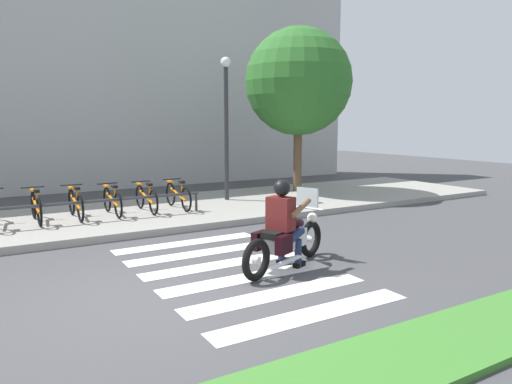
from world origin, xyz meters
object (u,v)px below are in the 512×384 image
Objects in this scene: bicycle_1 at (36,207)px; street_lamp at (226,116)px; bicycle_5 at (178,195)px; bike_rack at (100,202)px; bicycle_3 at (112,201)px; tree_near_rack at (298,82)px; bicycle_2 at (76,204)px; rider at (284,218)px; motorcycle at (286,240)px; bicycle_4 at (146,198)px.

street_lamp is (4.96, 0.64, 1.98)m from bicycle_1.
bike_rack is (-2.03, -0.55, 0.09)m from bicycle_5.
bicycle_3 is 0.31× the size of tree_near_rack.
bicycle_3 is at bearing -170.23° from tree_near_rack.
bicycle_2 is 1.01× the size of bicycle_3.
tree_near_rack is (4.64, 6.11, 2.70)m from rider.
rider is at bearing -74.66° from bicycle_3.
street_lamp reaches higher than motorcycle.
bike_rack is at bearing -166.10° from tree_near_rack.
rider is 5.11m from bicycle_4.
street_lamp is at bearing 71.81° from motorcycle.
motorcycle is at bearing -65.69° from bicycle_2.
bicycle_1 is at bearing -180.00° from bicycle_2.
bicycle_5 is (1.63, 0.00, 0.00)m from bicycle_3.
bicycle_2 is at bearing -179.99° from bicycle_5.
bicycle_1 is 0.99× the size of bicycle_5.
bicycle_5 is 2.69m from street_lamp.
street_lamp is (1.87, 5.68, 2.01)m from motorcycle.
rider reaches higher than bicycle_2.
motorcycle is at bearing -91.85° from bicycle_5.
motorcycle is 0.40× the size of tree_near_rack.
bicycle_5 is 2.11m from bike_rack.
bicycle_3 is 0.39× the size of street_lamp.
bicycle_4 is (0.81, 0.00, -0.00)m from bicycle_3.
bicycle_2 is at bearing 126.25° from bike_rack.
rider is 6.25m from street_lamp.
bicycle_3 is at bearing 105.34° from rider.
street_lamp is (2.52, 0.64, 1.99)m from bicycle_4.
bike_rack is at bearing 111.71° from rider.
bicycle_4 is 0.31× the size of tree_near_rack.
bicycle_4 is at bearing 97.35° from motorcycle.
tree_near_rack is (6.85, 1.04, 3.03)m from bicycle_2.
rider is at bearing -127.25° from tree_near_rack.
bicycle_1 reaches higher than bicycle_2.
motorcycle is 5.08m from bicycle_4.
bicycle_4 is (-0.65, 5.04, 0.03)m from motorcycle.
tree_near_rack is at bearing 8.63° from bicycle_2.
street_lamp is at bearing 7.35° from bicycle_1.
bicycle_4 is at bearing -168.75° from tree_near_rack.
bicycle_1 is (-3.09, 5.04, 0.04)m from motorcycle.
street_lamp is 0.78× the size of tree_near_rack.
bicycle_2 reaches higher than bike_rack.
motorcycle is 1.29× the size of bicycle_4.
bicycle_5 is at bearing 0.01° from bicycle_3.
bicycle_3 is 0.81m from bicycle_4.
street_lamp is 2.93m from tree_near_rack.
bicycle_1 is (-3.02, 5.07, -0.33)m from rider.
bicycle_5 is at bearing -159.44° from street_lamp.
motorcycle is 1.28× the size of bicycle_1.
tree_near_rack is (5.22, 1.04, 3.04)m from bicycle_4.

